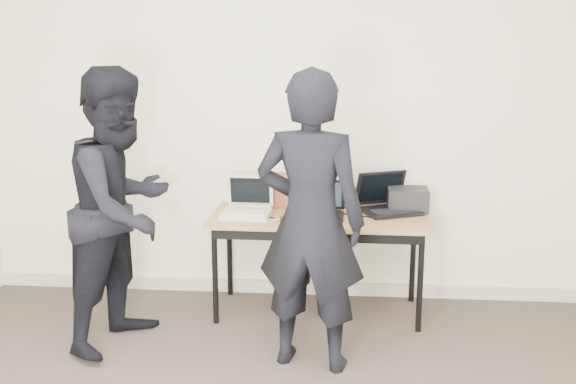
# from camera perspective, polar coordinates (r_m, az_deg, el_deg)

# --- Properties ---
(room) EXTENTS (4.60, 4.60, 2.80)m
(room) POSITION_cam_1_polar(r_m,az_deg,el_deg) (2.52, -5.25, 0.85)
(room) COLOR #3F3630
(room) RESTS_ON ground
(desk) EXTENTS (1.51, 0.67, 0.72)m
(desk) POSITION_cam_1_polar(r_m,az_deg,el_deg) (4.49, 2.73, -2.84)
(desk) COLOR olive
(desk) RESTS_ON ground
(laptop_beige) EXTENTS (0.34, 0.33, 0.26)m
(laptop_beige) POSITION_cam_1_polar(r_m,az_deg,el_deg) (4.48, -3.64, -1.41)
(laptop_beige) COLOR #BDB597
(laptop_beige) RESTS_ON desk
(laptop_center) EXTENTS (0.33, 0.32, 0.24)m
(laptop_center) POSITION_cam_1_polar(r_m,az_deg,el_deg) (4.45, 2.97, -1.45)
(laptop_center) COLOR black
(laptop_center) RESTS_ON desk
(laptop_right) EXTENTS (0.49, 0.49, 0.28)m
(laptop_right) POSITION_cam_1_polar(r_m,az_deg,el_deg) (4.62, 8.79, -0.96)
(laptop_right) COLOR black
(laptop_right) RESTS_ON desk
(leather_satchel) EXTENTS (0.37, 0.20, 0.25)m
(leather_satchel) POSITION_cam_1_polar(r_m,az_deg,el_deg) (4.68, 0.65, 0.16)
(leather_satchel) COLOR brown
(leather_satchel) RESTS_ON desk
(tissue) EXTENTS (0.14, 0.11, 0.08)m
(tissue) POSITION_cam_1_polar(r_m,az_deg,el_deg) (4.65, 1.03, 2.05)
(tissue) COLOR white
(tissue) RESTS_ON leather_satchel
(equipment_box) EXTENTS (0.28, 0.24, 0.16)m
(equipment_box) POSITION_cam_1_polar(r_m,az_deg,el_deg) (4.67, 10.59, -0.67)
(equipment_box) COLOR black
(equipment_box) RESTS_ON desk
(power_brick) EXTENTS (0.07, 0.05, 0.03)m
(power_brick) POSITION_cam_1_polar(r_m,az_deg,el_deg) (4.32, -0.25, -2.45)
(power_brick) COLOR black
(power_brick) RESTS_ON desk
(cables) EXTENTS (1.16, 0.43, 0.01)m
(cables) POSITION_cam_1_polar(r_m,az_deg,el_deg) (4.47, 3.34, -2.06)
(cables) COLOR black
(cables) RESTS_ON desk
(person_typist) EXTENTS (0.71, 0.54, 1.77)m
(person_typist) POSITION_cam_1_polar(r_m,az_deg,el_deg) (3.70, 1.99, -2.69)
(person_typist) COLOR black
(person_typist) RESTS_ON ground
(person_observer) EXTENTS (0.92, 1.03, 1.76)m
(person_observer) POSITION_cam_1_polar(r_m,az_deg,el_deg) (4.13, -14.49, -1.48)
(person_observer) COLOR black
(person_observer) RESTS_ON ground
(baseboard) EXTENTS (4.50, 0.03, 0.10)m
(baseboard) POSITION_cam_1_polar(r_m,az_deg,el_deg) (5.03, -0.55, -8.43)
(baseboard) COLOR #B9AE99
(baseboard) RESTS_ON ground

